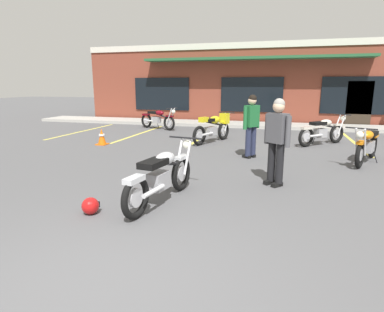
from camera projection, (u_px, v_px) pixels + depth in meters
ground_plane at (205, 175)px, 6.97m from camera, size 80.00×80.00×0.00m
sidewalk_kerb at (248, 125)px, 15.28m from camera, size 22.00×1.80×0.14m
brick_storefront_building at (256, 84)px, 18.39m from camera, size 17.83×6.36×3.96m
painted_stall_lines at (238, 138)px, 11.91m from camera, size 13.29×4.80×0.01m
motorcycle_foreground_classic at (162, 175)px, 5.26m from camera, size 0.75×2.10×0.98m
motorcycle_red_sportbike at (214, 127)px, 10.91m from camera, size 1.10×2.00×0.98m
motorcycle_black_cruiser at (323, 131)px, 10.39m from camera, size 1.66×1.64×0.98m
motorcycle_silver_naked at (367, 145)px, 7.96m from camera, size 1.13×1.98×0.98m
motorcycle_blue_standard at (158, 119)px, 14.17m from camera, size 1.97×1.15×0.98m
person_in_black_shirt at (251, 122)px, 8.43m from camera, size 0.43×0.55×1.68m
person_in_shorts_foreground at (277, 137)px, 6.07m from camera, size 0.53×0.46×1.68m
helmet_on_pavement at (90, 206)px, 4.84m from camera, size 0.26×0.26×0.26m
traffic_cone at (102, 137)px, 10.49m from camera, size 0.34×0.34×0.53m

